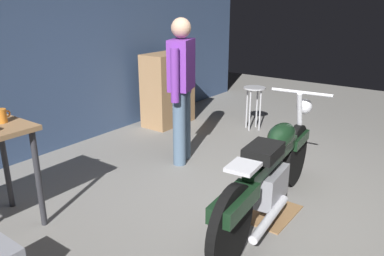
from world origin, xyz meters
The scene contains 8 objects.
ground_plane centered at (0.00, 0.00, 0.00)m, with size 12.00×12.00×0.00m, color gray.
back_wall centered at (0.00, 2.80, 1.55)m, with size 8.00×0.12×3.10m, color #384C70.
motorcycle centered at (-0.06, -0.18, 0.45)m, with size 2.19×0.62×1.00m.
person_standing centered at (0.47, 1.21, 0.93)m, with size 0.54×0.34×1.67m.
shop_stool centered at (2.06, 1.11, 0.50)m, with size 0.32×0.32×0.64m.
wooden_dresser centered at (1.51, 2.30, 0.55)m, with size 0.80×0.47×1.10m.
drip_tray centered at (0.00, -0.17, 0.01)m, with size 0.56×0.40×0.01m, color olive.
mug_orange_travel centered at (-1.43, 1.57, 0.96)m, with size 0.12×0.09×0.11m.
Camera 1 is at (-2.86, -1.41, 1.83)m, focal length 35.57 mm.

